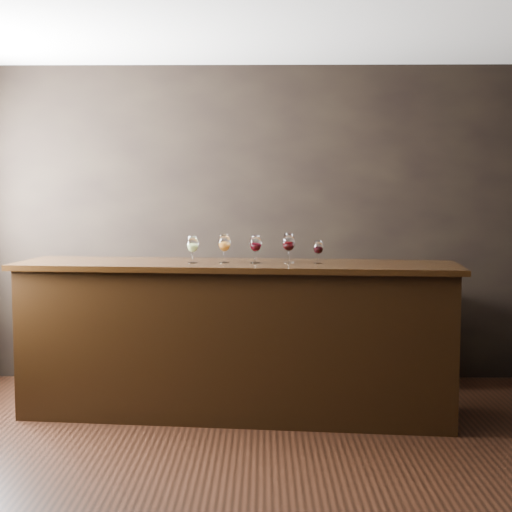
{
  "coord_description": "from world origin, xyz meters",
  "views": [
    {
      "loc": [
        0.17,
        -4.13,
        1.67
      ],
      "look_at": [
        0.11,
        1.15,
        1.21
      ],
      "focal_mm": 50.0,
      "sensor_mm": 36.0,
      "label": 1
    }
  ],
  "objects_px": {
    "glass_red_a": "(256,244)",
    "glass_red_c": "(318,248)",
    "glass_amber": "(224,243)",
    "glass_white": "(193,245)",
    "glass_red_b": "(289,243)",
    "bar_counter": "(236,342)",
    "back_bar_shelf": "(291,336)"
  },
  "relations": [
    {
      "from": "bar_counter",
      "to": "glass_amber",
      "type": "bearing_deg",
      "value": 179.81
    },
    {
      "from": "glass_white",
      "to": "glass_amber",
      "type": "bearing_deg",
      "value": 8.92
    },
    {
      "from": "back_bar_shelf",
      "to": "glass_red_a",
      "type": "bearing_deg",
      "value": -108.88
    },
    {
      "from": "glass_white",
      "to": "glass_red_c",
      "type": "distance_m",
      "value": 0.93
    },
    {
      "from": "glass_white",
      "to": "glass_red_a",
      "type": "height_order",
      "value": "glass_red_a"
    },
    {
      "from": "glass_white",
      "to": "glass_red_b",
      "type": "bearing_deg",
      "value": 1.74
    },
    {
      "from": "glass_amber",
      "to": "glass_red_a",
      "type": "distance_m",
      "value": 0.23
    },
    {
      "from": "glass_white",
      "to": "glass_red_c",
      "type": "height_order",
      "value": "glass_white"
    },
    {
      "from": "glass_red_a",
      "to": "glass_red_c",
      "type": "relative_size",
      "value": 1.22
    },
    {
      "from": "back_bar_shelf",
      "to": "glass_red_c",
      "type": "bearing_deg",
      "value": -80.0
    },
    {
      "from": "glass_amber",
      "to": "bar_counter",
      "type": "bearing_deg",
      "value": -6.02
    },
    {
      "from": "glass_amber",
      "to": "glass_red_c",
      "type": "relative_size",
      "value": 1.24
    },
    {
      "from": "bar_counter",
      "to": "glass_red_b",
      "type": "bearing_deg",
      "value": 4.88
    },
    {
      "from": "bar_counter",
      "to": "back_bar_shelf",
      "type": "height_order",
      "value": "bar_counter"
    },
    {
      "from": "bar_counter",
      "to": "glass_white",
      "type": "height_order",
      "value": "glass_white"
    },
    {
      "from": "bar_counter",
      "to": "back_bar_shelf",
      "type": "distance_m",
      "value": 1.0
    },
    {
      "from": "glass_red_a",
      "to": "glass_red_b",
      "type": "relative_size",
      "value": 0.95
    },
    {
      "from": "back_bar_shelf",
      "to": "glass_amber",
      "type": "height_order",
      "value": "glass_amber"
    },
    {
      "from": "bar_counter",
      "to": "glass_red_c",
      "type": "height_order",
      "value": "glass_red_c"
    },
    {
      "from": "back_bar_shelf",
      "to": "glass_amber",
      "type": "bearing_deg",
      "value": -121.61
    },
    {
      "from": "glass_red_c",
      "to": "glass_white",
      "type": "bearing_deg",
      "value": 179.28
    },
    {
      "from": "glass_red_b",
      "to": "glass_red_c",
      "type": "xyz_separation_m",
      "value": [
        0.22,
        -0.03,
        -0.03
      ]
    },
    {
      "from": "back_bar_shelf",
      "to": "glass_white",
      "type": "relative_size",
      "value": 11.69
    },
    {
      "from": "glass_red_a",
      "to": "glass_red_c",
      "type": "distance_m",
      "value": 0.47
    },
    {
      "from": "glass_white",
      "to": "glass_red_c",
      "type": "xyz_separation_m",
      "value": [
        0.93,
        -0.01,
        -0.02
      ]
    },
    {
      "from": "bar_counter",
      "to": "glass_red_a",
      "type": "relative_size",
      "value": 15.32
    },
    {
      "from": "bar_counter",
      "to": "glass_white",
      "type": "distance_m",
      "value": 0.8
    },
    {
      "from": "bar_counter",
      "to": "glass_red_c",
      "type": "bearing_deg",
      "value": 2.11
    },
    {
      "from": "glass_red_b",
      "to": "back_bar_shelf",
      "type": "bearing_deg",
      "value": 86.41
    },
    {
      "from": "back_bar_shelf",
      "to": "glass_red_c",
      "type": "height_order",
      "value": "glass_red_c"
    },
    {
      "from": "glass_red_c",
      "to": "glass_amber",
      "type": "bearing_deg",
      "value": 176.02
    },
    {
      "from": "back_bar_shelf",
      "to": "glass_red_c",
      "type": "xyz_separation_m",
      "value": [
        0.16,
        -0.92,
        0.85
      ]
    }
  ]
}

